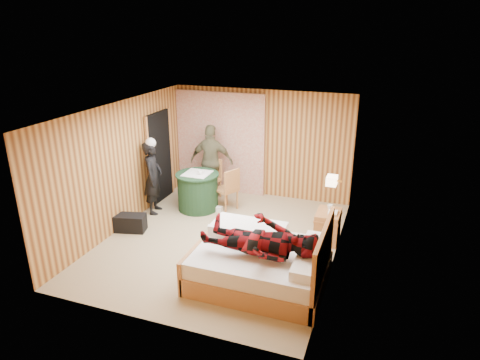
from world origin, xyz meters
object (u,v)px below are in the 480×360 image
(chair_near, at_px, (229,186))
(woman_standing, at_px, (153,178))
(bed, at_px, (262,263))
(chair_far, at_px, (212,175))
(nightstand, at_px, (327,226))
(duffel_bag, at_px, (130,223))
(round_table, at_px, (198,191))
(man_at_table, at_px, (212,161))
(man_on_bed, at_px, (261,232))
(wall_lamp, at_px, (332,180))

(chair_near, distance_m, woman_standing, 1.62)
(bed, distance_m, chair_far, 3.65)
(nightstand, distance_m, duffel_bag, 3.84)
(round_table, distance_m, duffel_bag, 1.66)
(nightstand, xyz_separation_m, chair_near, (-2.26, 0.68, 0.25))
(round_table, relative_size, man_at_table, 0.55)
(bed, relative_size, man_on_bed, 1.17)
(chair_near, height_order, man_on_bed, man_on_bed)
(wall_lamp, bearing_deg, chair_far, 153.31)
(bed, height_order, duffel_bag, bed)
(wall_lamp, xyz_separation_m, man_on_bed, (-0.77, -1.71, -0.31))
(chair_near, bearing_deg, man_on_bed, 56.51)
(man_on_bed, bearing_deg, woman_standing, 146.52)
(nightstand, xyz_separation_m, woman_standing, (-3.73, 0.05, 0.48))
(nightstand, height_order, round_table, round_table)
(bed, xyz_separation_m, woman_standing, (-2.97, 1.75, 0.47))
(man_on_bed, bearing_deg, chair_near, 120.28)
(nightstand, relative_size, chair_far, 0.66)
(chair_near, xyz_separation_m, man_on_bed, (1.53, -2.61, 0.44))
(wall_lamp, relative_size, woman_standing, 0.16)
(round_table, height_order, chair_near, chair_near)
(round_table, bearing_deg, bed, -45.80)
(bed, bearing_deg, chair_near, 122.13)
(nightstand, distance_m, man_on_bed, 2.18)
(woman_standing, distance_m, man_on_bed, 3.60)
(woman_standing, bearing_deg, chair_far, -49.05)
(duffel_bag, distance_m, woman_standing, 1.14)
(chair_far, height_order, chair_near, chair_near)
(round_table, bearing_deg, wall_lamp, -14.06)
(chair_near, distance_m, man_on_bed, 3.06)
(round_table, height_order, woman_standing, woman_standing)
(round_table, height_order, chair_far, chair_far)
(wall_lamp, xyz_separation_m, bed, (-0.80, -1.48, -0.98))
(duffel_bag, bearing_deg, chair_near, 33.23)
(bed, bearing_deg, nightstand, 66.06)
(wall_lamp, bearing_deg, woman_standing, 175.81)
(chair_near, bearing_deg, bed, 58.36)
(chair_far, distance_m, duffel_bag, 2.35)
(chair_far, bearing_deg, bed, -38.84)
(bed, xyz_separation_m, man_on_bed, (0.03, -0.23, 0.67))
(woman_standing, xyz_separation_m, man_on_bed, (3.00, -1.98, 0.20))
(chair_far, height_order, man_at_table, man_at_table)
(round_table, relative_size, woman_standing, 0.60)
(nightstand, distance_m, chair_near, 2.37)
(duffel_bag, distance_m, man_at_table, 2.46)
(duffel_bag, height_order, woman_standing, woman_standing)
(bed, xyz_separation_m, chair_near, (-1.50, 2.39, 0.23))
(bed, distance_m, round_table, 3.10)
(round_table, bearing_deg, chair_far, 88.32)
(wall_lamp, relative_size, nightstand, 0.42)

